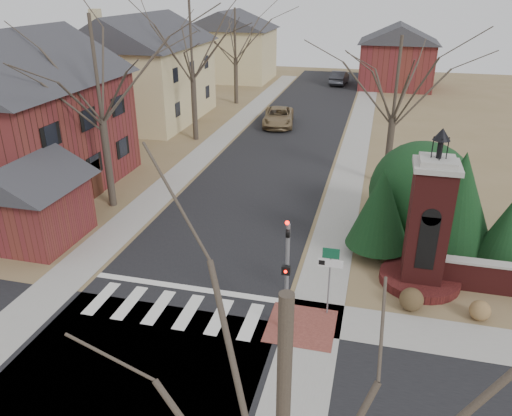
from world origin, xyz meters
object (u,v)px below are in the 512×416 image
(sign_post, at_px, (330,268))
(distant_car, at_px, (339,78))
(brick_gate_monument, at_px, (426,236))
(pickup_truck, at_px, (278,117))
(traffic_signal_pole, at_px, (287,268))

(sign_post, xyz_separation_m, distant_car, (-3.99, 45.83, -1.15))
(sign_post, xyz_separation_m, brick_gate_monument, (3.41, 3.01, 0.22))
(pickup_truck, xyz_separation_m, distant_car, (3.20, 20.23, 0.05))
(distant_car, bearing_deg, sign_post, 99.19)
(traffic_signal_pole, height_order, brick_gate_monument, brick_gate_monument)
(distant_car, bearing_deg, pickup_truck, 85.22)
(brick_gate_monument, xyz_separation_m, pickup_truck, (-10.60, 22.60, -1.42))
(pickup_truck, bearing_deg, brick_gate_monument, -73.65)
(traffic_signal_pole, distance_m, pickup_truck, 27.72)
(traffic_signal_pole, height_order, pickup_truck, traffic_signal_pole)
(sign_post, height_order, pickup_truck, sign_post)
(brick_gate_monument, bearing_deg, distant_car, 99.80)
(traffic_signal_pole, bearing_deg, distant_car, 93.27)
(distant_car, bearing_deg, traffic_signal_pole, 97.48)
(brick_gate_monument, bearing_deg, traffic_signal_pole, -136.76)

